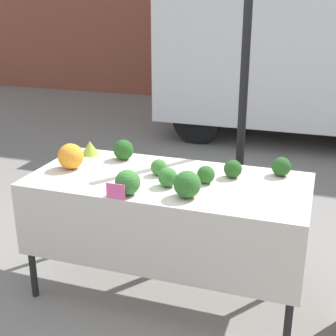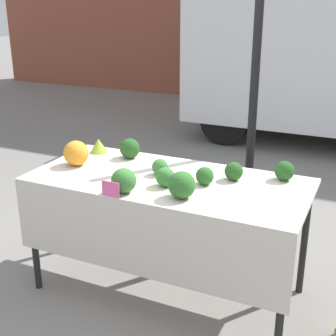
% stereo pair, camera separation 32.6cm
% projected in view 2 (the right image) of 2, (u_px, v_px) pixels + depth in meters
% --- Properties ---
extents(ground_plane, '(40.00, 40.00, 0.00)m').
position_uv_depth(ground_plane, '(168.00, 289.00, 3.60)').
color(ground_plane, gray).
extents(tent_pole, '(0.07, 0.07, 2.49)m').
position_uv_depth(tent_pole, '(253.00, 112.00, 3.79)').
color(tent_pole, black).
rests_on(tent_pole, ground_plane).
extents(parked_truck, '(4.15, 2.14, 2.45)m').
position_uv_depth(parked_truck, '(325.00, 56.00, 7.06)').
color(parked_truck, white).
rests_on(parked_truck, ground_plane).
extents(market_table, '(1.96, 0.91, 0.92)m').
position_uv_depth(market_table, '(164.00, 197.00, 3.27)').
color(market_table, beige).
rests_on(market_table, ground_plane).
extents(orange_cauliflower, '(0.19, 0.19, 0.19)m').
position_uv_depth(orange_cauliflower, '(76.00, 153.00, 3.53)').
color(orange_cauliflower, orange).
rests_on(orange_cauliflower, market_table).
extents(romanesco_head, '(0.15, 0.15, 0.12)m').
position_uv_depth(romanesco_head, '(99.00, 146.00, 3.84)').
color(romanesco_head, '#93B238').
rests_on(romanesco_head, market_table).
extents(broccoli_head_0, '(0.17, 0.17, 0.17)m').
position_uv_depth(broccoli_head_0, '(124.00, 181.00, 3.03)').
color(broccoli_head_0, '#387533').
rests_on(broccoli_head_0, market_table).
extents(broccoli_head_1, '(0.18, 0.18, 0.18)m').
position_uv_depth(broccoli_head_1, '(182.00, 185.00, 2.95)').
color(broccoli_head_1, '#2D6628').
rests_on(broccoli_head_1, market_table).
extents(broccoli_head_2, '(0.16, 0.16, 0.16)m').
position_uv_depth(broccoli_head_2, '(130.00, 148.00, 3.70)').
color(broccoli_head_2, '#23511E').
rests_on(broccoli_head_2, market_table).
extents(broccoli_head_3, '(0.13, 0.13, 0.13)m').
position_uv_depth(broccoli_head_3, '(234.00, 171.00, 3.25)').
color(broccoli_head_3, '#23511E').
rests_on(broccoli_head_3, market_table).
extents(broccoli_head_4, '(0.14, 0.14, 0.14)m').
position_uv_depth(broccoli_head_4, '(284.00, 171.00, 3.25)').
color(broccoli_head_4, '#23511E').
rests_on(broccoli_head_4, market_table).
extents(broccoli_head_5, '(0.12, 0.12, 0.12)m').
position_uv_depth(broccoli_head_5, '(205.00, 176.00, 3.17)').
color(broccoli_head_5, '#285B23').
rests_on(broccoli_head_5, market_table).
extents(broccoli_head_6, '(0.12, 0.12, 0.12)m').
position_uv_depth(broccoli_head_6, '(160.00, 167.00, 3.35)').
color(broccoli_head_6, '#387533').
rests_on(broccoli_head_6, market_table).
extents(broccoli_head_7, '(0.13, 0.13, 0.13)m').
position_uv_depth(broccoli_head_7, '(165.00, 177.00, 3.14)').
color(broccoli_head_7, '#387533').
rests_on(broccoli_head_7, market_table).
extents(price_sign, '(0.13, 0.01, 0.10)m').
position_uv_depth(price_sign, '(111.00, 189.00, 2.98)').
color(price_sign, '#F45B9E').
rests_on(price_sign, market_table).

